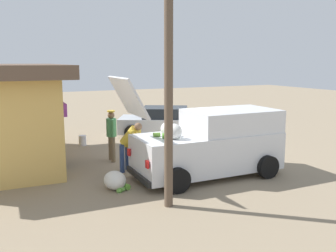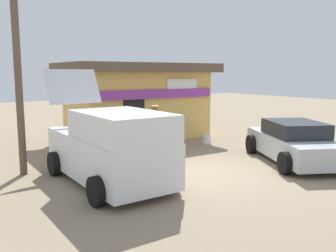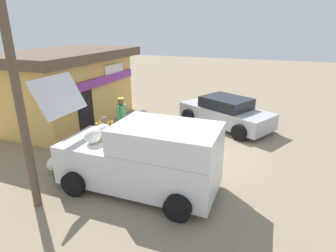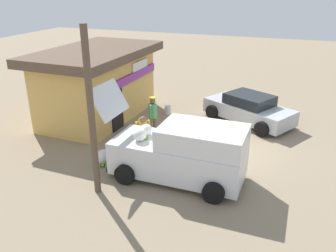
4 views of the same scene
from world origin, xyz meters
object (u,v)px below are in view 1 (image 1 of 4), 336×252
(delivery_van, at_px, (212,143))
(customer_bending, at_px, (130,142))
(storefront_bar, at_px, (2,113))
(vendor_standing, at_px, (111,132))
(paint_bucket, at_px, (83,141))
(parked_sedan, at_px, (165,122))
(unloaded_banana_pile, at_px, (115,181))

(delivery_van, xyz_separation_m, customer_bending, (1.35, 2.11, -0.03))
(storefront_bar, bearing_deg, customer_bending, -128.29)
(storefront_bar, distance_m, customer_bending, 4.43)
(vendor_standing, xyz_separation_m, customer_bending, (-1.46, -0.13, -0.06))
(storefront_bar, bearing_deg, paint_bucket, -62.59)
(storefront_bar, bearing_deg, delivery_van, -126.25)
(vendor_standing, xyz_separation_m, paint_bucket, (2.75, 0.38, -0.79))
(delivery_van, height_order, paint_bucket, delivery_van)
(storefront_bar, xyz_separation_m, vendor_standing, (-1.24, -3.30, -0.70))
(parked_sedan, relative_size, unloaded_banana_pile, 5.86)
(parked_sedan, bearing_deg, unloaded_banana_pile, 144.21)
(delivery_van, height_order, vendor_standing, delivery_van)
(delivery_van, bearing_deg, vendor_standing, 38.48)
(customer_bending, relative_size, paint_bucket, 3.74)
(storefront_bar, xyz_separation_m, paint_bucket, (1.51, -2.91, -1.49))
(parked_sedan, bearing_deg, customer_bending, 143.69)
(customer_bending, bearing_deg, vendor_standing, 4.94)
(delivery_van, bearing_deg, paint_bucket, 25.20)
(customer_bending, distance_m, unloaded_banana_pile, 1.76)
(unloaded_banana_pile, bearing_deg, paint_bucket, -4.01)
(vendor_standing, distance_m, unloaded_banana_pile, 3.00)
(delivery_van, relative_size, paint_bucket, 11.82)
(delivery_van, relative_size, parked_sedan, 1.10)
(customer_bending, xyz_separation_m, unloaded_banana_pile, (-1.33, 0.90, -0.71))
(parked_sedan, relative_size, paint_bucket, 10.71)
(customer_bending, bearing_deg, unloaded_banana_pile, 146.01)
(paint_bucket, bearing_deg, vendor_standing, -172.05)
(vendor_standing, height_order, unloaded_banana_pile, vendor_standing)
(vendor_standing, distance_m, customer_bending, 1.46)
(vendor_standing, bearing_deg, delivery_van, -141.52)
(delivery_van, xyz_separation_m, unloaded_banana_pile, (0.02, 3.01, -0.73))
(parked_sedan, height_order, unloaded_banana_pile, parked_sedan)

